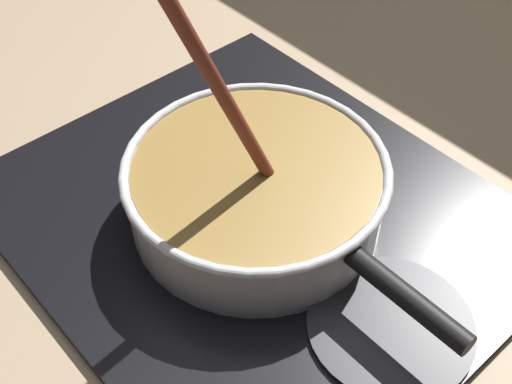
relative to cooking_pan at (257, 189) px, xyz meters
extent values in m
cube|color=#9E8466|center=(-0.09, -0.07, -0.07)|extent=(2.40, 1.60, 0.04)
cube|color=black|center=(0.00, 0.00, -0.05)|extent=(0.56, 0.48, 0.01)
torus|color=#592D0C|center=(0.00, 0.00, -0.04)|extent=(0.16, 0.16, 0.01)
cylinder|color=#262628|center=(0.20, 0.00, -0.04)|extent=(0.16, 0.16, 0.01)
cylinder|color=silver|center=(0.00, 0.00, -0.01)|extent=(0.28, 0.28, 0.07)
cylinder|color=olive|center=(0.00, 0.00, 0.00)|extent=(0.26, 0.26, 0.07)
torus|color=silver|center=(0.00, 0.00, 0.03)|extent=(0.29, 0.29, 0.01)
cylinder|color=black|center=(0.20, 0.00, 0.02)|extent=(0.14, 0.02, 0.02)
cylinder|color=beige|center=(-0.02, -0.01, 0.02)|extent=(0.04, 0.04, 0.01)
cylinder|color=#E5CC7A|center=(0.00, -0.09, 0.02)|extent=(0.03, 0.03, 0.01)
cylinder|color=beige|center=(0.02, -0.04, 0.02)|extent=(0.03, 0.03, 0.01)
cylinder|color=#E5CC7A|center=(0.00, 0.06, 0.02)|extent=(0.03, 0.03, 0.01)
cylinder|color=maroon|center=(0.00, -0.04, 0.14)|extent=(0.05, 0.11, 0.26)
cube|color=brown|center=(0.01, 0.01, 0.02)|extent=(0.04, 0.05, 0.01)
camera|label=1|loc=(0.37, -0.33, 0.52)|focal=46.77mm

